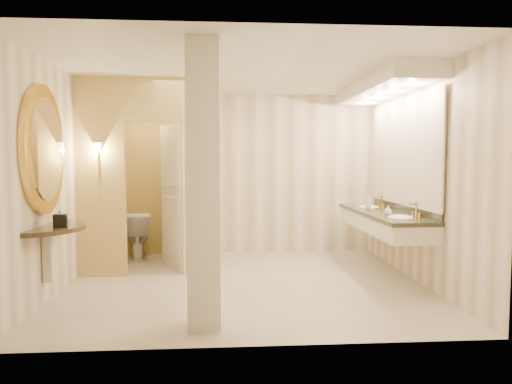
% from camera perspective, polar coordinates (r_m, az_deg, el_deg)
% --- Properties ---
extents(floor, '(4.50, 4.50, 0.00)m').
position_cam_1_polar(floor, '(6.00, -1.40, -11.34)').
color(floor, beige).
rests_on(floor, ground).
extents(ceiling, '(4.50, 4.50, 0.00)m').
position_cam_1_polar(ceiling, '(5.89, -1.44, 14.90)').
color(ceiling, silver).
rests_on(ceiling, wall_back).
extents(wall_back, '(4.50, 0.02, 2.70)m').
position_cam_1_polar(wall_back, '(7.78, -2.07, 2.26)').
color(wall_back, silver).
rests_on(wall_back, floor).
extents(wall_front, '(4.50, 0.02, 2.70)m').
position_cam_1_polar(wall_front, '(3.79, -0.08, 0.43)').
color(wall_front, silver).
rests_on(wall_front, floor).
extents(wall_left, '(0.02, 4.00, 2.70)m').
position_cam_1_polar(wall_left, '(6.12, -22.99, 1.47)').
color(wall_left, silver).
rests_on(wall_left, floor).
extents(wall_right, '(0.02, 4.00, 2.70)m').
position_cam_1_polar(wall_right, '(6.30, 19.49, 1.62)').
color(wall_right, silver).
rests_on(wall_right, floor).
extents(toilet_closet, '(1.50, 1.55, 2.70)m').
position_cam_1_polar(toilet_closet, '(6.80, -11.32, 2.23)').
color(toilet_closet, '#D5C06F').
rests_on(toilet_closet, floor).
extents(wall_sconce, '(0.14, 0.14, 0.42)m').
position_cam_1_polar(wall_sconce, '(6.43, -19.08, 5.08)').
color(wall_sconce, gold).
rests_on(wall_sconce, toilet_closet).
extents(vanity, '(0.75, 2.54, 2.09)m').
position_cam_1_polar(vanity, '(6.57, 15.98, 4.21)').
color(vanity, silver).
rests_on(vanity, floor).
extents(console_shelf, '(1.07, 1.07, 1.99)m').
position_cam_1_polar(console_shelf, '(5.45, -24.98, 1.13)').
color(console_shelf, black).
rests_on(console_shelf, floor).
extents(pillar, '(0.31, 0.31, 2.70)m').
position_cam_1_polar(pillar, '(4.29, -6.54, 0.82)').
color(pillar, silver).
rests_on(pillar, floor).
extents(tissue_box, '(0.17, 0.17, 0.14)m').
position_cam_1_polar(tissue_box, '(5.30, -23.27, -3.29)').
color(tissue_box, black).
rests_on(tissue_box, console_shelf).
extents(toilet, '(0.55, 0.81, 0.76)m').
position_cam_1_polar(toilet, '(7.62, -14.68, -5.24)').
color(toilet, white).
rests_on(toilet, floor).
extents(soap_bottle_a, '(0.07, 0.07, 0.14)m').
position_cam_1_polar(soap_bottle_a, '(6.94, 13.81, -1.44)').
color(soap_bottle_a, beige).
rests_on(soap_bottle_a, vanity).
extents(soap_bottle_b, '(0.12, 0.12, 0.13)m').
position_cam_1_polar(soap_bottle_b, '(6.15, 16.18, -2.21)').
color(soap_bottle_b, silver).
rests_on(soap_bottle_b, vanity).
extents(soap_bottle_c, '(0.11, 0.11, 0.22)m').
position_cam_1_polar(soap_bottle_c, '(6.80, 13.87, -1.20)').
color(soap_bottle_c, '#C6B28C').
rests_on(soap_bottle_c, vanity).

